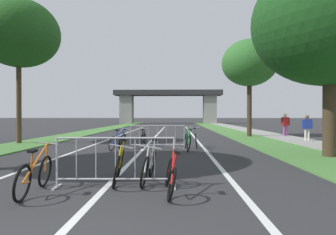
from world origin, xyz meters
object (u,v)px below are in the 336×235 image
object	(u,v)px
bicycle_teal_5	(196,139)
pedestrian_with_backpack	(307,126)
crowd_barrier_second	(157,137)
bicycle_blue_0	(118,141)
bicycle_silver_8	(122,140)
tree_left_oak_mid	(19,33)
bicycle_yellow_6	(119,166)
bicycle_black_7	(144,140)
bicycle_white_3	(149,166)
tree_right_maple_mid	(330,21)
pedestrian_waiting	(285,123)
lamppost_with_sign	(336,66)
bicycle_green_4	(187,141)
bicycle_red_2	(171,175)
crowd_barrier_nearest	(116,162)
bicycle_orange_1	(35,175)
tree_right_pine_near	(249,63)
pedestrian_strolling	(285,123)

from	to	relation	value
bicycle_teal_5	pedestrian_with_backpack	world-z (taller)	pedestrian_with_backpack
crowd_barrier_second	bicycle_blue_0	bearing A→B (deg)	-166.22
bicycle_silver_8	tree_left_oak_mid	bearing A→B (deg)	-14.94
tree_left_oak_mid	crowd_barrier_second	world-z (taller)	tree_left_oak_mid
bicycle_yellow_6	bicycle_black_7	xyz separation A→B (m)	(-0.22, 6.68, -0.01)
bicycle_white_3	bicycle_silver_8	xyz separation A→B (m)	(-1.91, 6.71, -0.03)
tree_right_maple_mid	pedestrian_waiting	bearing A→B (deg)	77.10
tree_left_oak_mid	lamppost_with_sign	size ratio (longest dim) A/B	1.22
bicycle_green_4	tree_right_maple_mid	bearing A→B (deg)	-27.09
bicycle_yellow_6	bicycle_teal_5	bearing A→B (deg)	-114.91
bicycle_red_2	bicycle_green_4	xyz separation A→B (m)	(0.59, 6.55, 0.04)
lamppost_with_sign	bicycle_green_4	distance (m)	7.20
bicycle_red_2	crowd_barrier_nearest	bearing A→B (deg)	157.96
bicycle_yellow_6	bicycle_orange_1	bearing A→B (deg)	26.84
tree_right_pine_near	bicycle_orange_1	world-z (taller)	tree_right_pine_near
lamppost_with_sign	bicycle_blue_0	bearing A→B (deg)	-178.95
bicycle_black_7	bicycle_red_2	bearing A→B (deg)	-79.22
bicycle_orange_1	bicycle_red_2	size ratio (longest dim) A/B	1.02
crowd_barrier_second	lamppost_with_sign	bearing A→B (deg)	-1.79
bicycle_black_7	bicycle_yellow_6	bearing A→B (deg)	-87.82
tree_right_pine_near	pedestrian_waiting	distance (m)	4.83
bicycle_teal_5	pedestrian_waiting	bearing A→B (deg)	48.59
bicycle_red_2	bicycle_black_7	bearing A→B (deg)	96.40
bicycle_red_2	bicycle_black_7	distance (m)	7.63
crowd_barrier_second	pedestrian_with_backpack	xyz separation A→B (m)	(8.12, 3.14, 0.40)
bicycle_yellow_6	bicycle_silver_8	distance (m)	6.84
bicycle_orange_1	tree_right_pine_near	bearing A→B (deg)	55.51
bicycle_orange_1	bicycle_yellow_6	size ratio (longest dim) A/B	0.97
tree_right_pine_near	bicycle_blue_0	xyz separation A→B (m)	(-7.61, -7.28, -4.73)
tree_right_pine_near	bicycle_silver_8	xyz separation A→B (m)	(-7.58, -6.42, -4.76)
bicycle_red_2	tree_right_maple_mid	bearing A→B (deg)	35.75
bicycle_orange_1	bicycle_black_7	distance (m)	7.72
bicycle_yellow_6	crowd_barrier_second	bearing A→B (deg)	-100.84
crowd_barrier_second	bicycle_blue_0	size ratio (longest dim) A/B	1.48
tree_right_maple_mid	pedestrian_strolling	size ratio (longest dim) A/B	4.39
tree_right_pine_near	bicycle_white_3	bearing A→B (deg)	-113.39
pedestrian_waiting	bicycle_blue_0	bearing A→B (deg)	24.56
lamppost_with_sign	bicycle_teal_5	xyz separation A→B (m)	(-5.99, 0.71, -3.22)
bicycle_orange_1	pedestrian_waiting	xyz separation A→B (m)	(10.26, 14.22, 0.60)
bicycle_blue_0	pedestrian_with_backpack	bearing A→B (deg)	32.60
crowd_barrier_nearest	pedestrian_strolling	xyz separation A→B (m)	(8.90, 13.88, 0.46)
bicycle_green_4	bicycle_teal_5	bearing A→B (deg)	61.17
crowd_barrier_second	bicycle_green_4	world-z (taller)	crowd_barrier_second
lamppost_with_sign	pedestrian_strolling	xyz separation A→B (m)	(0.73, 7.39, -2.63)
tree_right_maple_mid	bicycle_orange_1	size ratio (longest dim) A/B	4.17
tree_right_maple_mid	crowd_barrier_nearest	bearing A→B (deg)	-147.56
bicycle_yellow_6	bicycle_silver_8	xyz separation A→B (m)	(-1.23, 6.73, -0.04)
bicycle_black_7	bicycle_silver_8	distance (m)	1.01
bicycle_blue_0	bicycle_yellow_6	distance (m)	6.00
lamppost_with_sign	pedestrian_waiting	size ratio (longest dim) A/B	3.88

